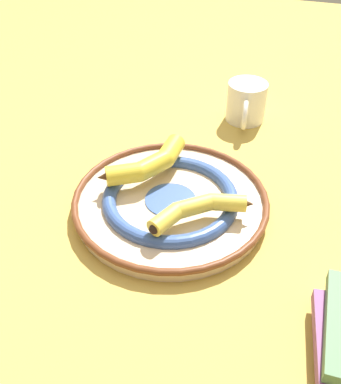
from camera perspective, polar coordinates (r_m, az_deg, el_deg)
The scene contains 5 objects.
ground_plane at distance 0.87m, azimuth 1.40°, elevation -1.91°, with size 2.80×2.80×0.00m, color gold.
decorative_bowl at distance 0.86m, azimuth 0.00°, elevation -1.16°, with size 0.37×0.37×0.04m.
banana_a at distance 0.79m, azimuth 3.61°, elevation -2.11°, with size 0.17×0.13×0.03m.
banana_b at distance 0.88m, azimuth -2.85°, elevation 3.57°, with size 0.14×0.19×0.04m.
coffee_mug at distance 1.13m, azimuth 9.60°, elevation 11.23°, with size 0.10×0.15×0.10m.
Camera 1 is at (0.17, -0.63, 0.58)m, focal length 42.00 mm.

